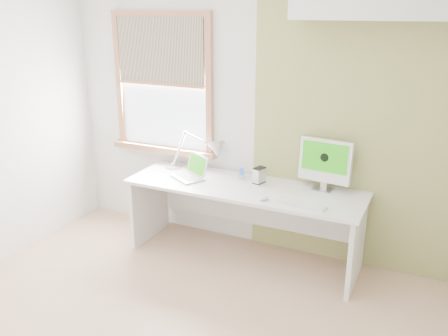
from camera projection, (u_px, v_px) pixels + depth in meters
The scene contains 11 objects.
room at pixel (153, 171), 3.02m from camera, with size 4.04×3.54×2.64m.
accent_wall at pixel (363, 128), 4.10m from camera, with size 2.00×0.02×2.60m, color #9F9E59.
window at pixel (162, 84), 4.81m from camera, with size 1.20×0.14×1.42m.
desk at pixel (246, 203), 4.48m from camera, with size 2.20×0.70×0.73m.
desk_lamp at pixel (209, 152), 4.69m from camera, with size 0.71×0.29×0.39m.
laptop at pixel (192, 172), 4.57m from camera, with size 0.40×0.37×0.22m.
phone_dock at pixel (242, 175), 4.55m from camera, with size 0.08×0.08×0.12m.
external_drive at pixel (259, 175), 4.42m from camera, with size 0.10×0.13×0.15m.
imac at pixel (325, 162), 4.21m from camera, with size 0.48×0.17×0.46m.
keyboard at pixel (302, 204), 3.94m from camera, with size 0.42×0.16×0.02m.
mouse at pixel (263, 198), 4.05m from camera, with size 0.06×0.11×0.03m, color white.
Camera 1 is at (1.62, -2.39, 2.29)m, focal length 38.25 mm.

